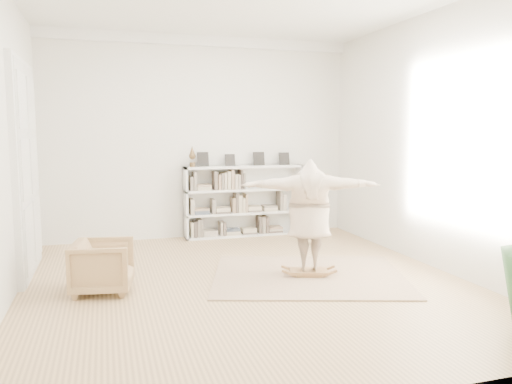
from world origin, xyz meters
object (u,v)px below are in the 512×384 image
(armchair, at_px, (103,266))
(rocker_board, at_px, (309,271))
(person, at_px, (309,213))
(bookshelf, at_px, (244,202))

(armchair, distance_m, rocker_board, 2.63)
(armchair, relative_size, rocker_board, 1.23)
(person, bearing_deg, bookshelf, -70.22)
(bookshelf, relative_size, person, 1.21)
(bookshelf, bearing_deg, rocker_board, -87.61)
(bookshelf, xyz_separation_m, rocker_board, (0.12, -2.81, -0.57))
(armchair, distance_m, person, 2.68)
(bookshelf, distance_m, person, 2.82)
(bookshelf, height_order, armchair, bookshelf)
(armchair, xyz_separation_m, person, (2.62, -0.12, 0.55))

